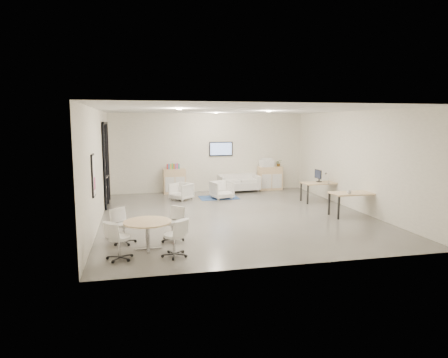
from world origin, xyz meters
TOP-DOWN VIEW (x-y plane):
  - room_shell at (0.00, 0.00)m, footprint 9.60×10.60m
  - glass_door at (-3.95, 2.51)m, footprint 0.09×1.90m
  - artwork at (-3.97, -1.60)m, footprint 0.05×0.54m
  - wall_tv at (0.50, 4.46)m, footprint 0.98×0.06m
  - ceiling_spots at (-0.20, 0.83)m, footprint 3.14×4.14m
  - sideboard_left at (-1.46, 4.25)m, footprint 0.88×0.45m
  - sideboard_right at (2.58, 4.24)m, footprint 0.99×0.48m
  - books at (-1.50, 4.25)m, footprint 0.51×0.14m
  - printer at (2.42, 4.24)m, footprint 0.56×0.49m
  - loveseat at (1.16, 4.09)m, footprint 1.69×0.94m
  - blue_rug at (0.08, 2.90)m, footprint 1.46×0.98m
  - armchair_left at (-1.35, 2.80)m, footprint 0.91×0.92m
  - armchair_right at (0.15, 2.69)m, footprint 0.85×0.82m
  - desk_rear at (3.50, 1.35)m, footprint 1.39×0.76m
  - desk_front at (3.47, -0.91)m, footprint 1.40×0.72m
  - monitor at (3.46, 1.50)m, footprint 0.20×0.50m
  - round_table at (-2.74, -2.87)m, footprint 1.07×1.07m
  - meeting_chairs at (-2.74, -2.87)m, footprint 2.01×2.01m
  - plant_cabinet at (2.96, 4.23)m, footprint 0.25×0.28m
  - plant_floor at (-3.62, -1.77)m, footprint 0.21×0.33m
  - cup at (3.20, -1.10)m, footprint 0.14×0.12m

SIDE VIEW (x-z plane):
  - blue_rug at x=0.08m, z-range 0.00..0.01m
  - plant_floor at x=-3.62m, z-range 0.00..0.14m
  - loveseat at x=1.16m, z-range 0.03..0.64m
  - armchair_left at x=-1.35m, z-range 0.00..0.69m
  - armchair_right at x=0.15m, z-range 0.00..0.73m
  - meeting_chairs at x=-2.74m, z-range 0.00..0.82m
  - sideboard_left at x=-1.46m, z-range 0.00..0.99m
  - sideboard_right at x=2.58m, z-range 0.00..0.99m
  - round_table at x=-2.74m, z-range 0.24..0.89m
  - desk_rear at x=3.50m, z-range 0.28..0.99m
  - desk_front at x=3.47m, z-range 0.29..1.01m
  - cup at x=3.20m, z-range 0.72..0.85m
  - monitor at x=3.46m, z-range 0.72..1.16m
  - plant_cabinet at x=2.96m, z-range 0.99..1.20m
  - books at x=-1.50m, z-range 0.99..1.21m
  - printer at x=2.42m, z-range 0.98..1.34m
  - glass_door at x=-3.95m, z-range 0.08..2.93m
  - artwork at x=-3.97m, z-range 1.03..2.07m
  - room_shell at x=0.00m, z-range -0.80..4.00m
  - wall_tv at x=0.50m, z-range 1.46..2.04m
  - ceiling_spots at x=-0.20m, z-range 3.17..3.20m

